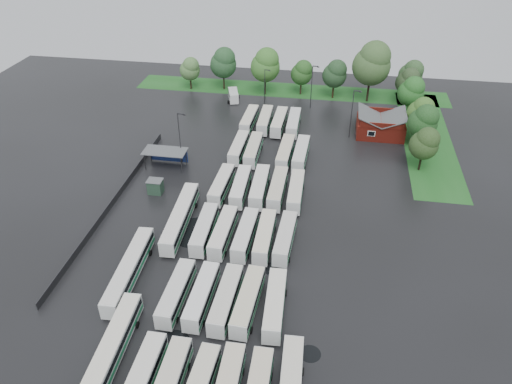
# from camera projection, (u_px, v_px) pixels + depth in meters

# --- Properties ---
(ground) EXTENTS (160.00, 160.00, 0.00)m
(ground) POSITION_uv_depth(u_px,v_px,m) (230.00, 247.00, 76.36)
(ground) COLOR black
(ground) RESTS_ON ground
(brick_building) EXTENTS (10.07, 8.60, 5.39)m
(brick_building) POSITION_uv_depth(u_px,v_px,m) (380.00, 127.00, 107.29)
(brick_building) COLOR maroon
(brick_building) RESTS_ON ground
(wash_shed) EXTENTS (8.20, 4.20, 3.58)m
(wash_shed) POSITION_uv_depth(u_px,v_px,m) (166.00, 152.00, 95.27)
(wash_shed) COLOR #2D2D30
(wash_shed) RESTS_ON ground
(utility_hut) EXTENTS (2.70, 2.20, 2.62)m
(utility_hut) POSITION_uv_depth(u_px,v_px,m) (155.00, 186.00, 88.27)
(utility_hut) COLOR #1F3728
(utility_hut) RESTS_ON ground
(grass_strip_north) EXTENTS (80.00, 10.00, 0.01)m
(grass_strip_north) POSITION_uv_depth(u_px,v_px,m) (290.00, 90.00, 129.53)
(grass_strip_north) COLOR #1B561C
(grass_strip_north) RESTS_ON ground
(grass_strip_east) EXTENTS (10.00, 50.00, 0.01)m
(grass_strip_east) POSITION_uv_depth(u_px,v_px,m) (427.00, 138.00, 106.95)
(grass_strip_east) COLOR #1B561C
(grass_strip_east) RESTS_ON ground
(west_fence) EXTENTS (0.10, 50.00, 1.20)m
(west_fence) POSITION_uv_depth(u_px,v_px,m) (114.00, 201.00, 85.70)
(west_fence) COLOR #2D2D30
(west_fence) RESTS_ON ground
(bus_r0c0) EXTENTS (2.40, 11.18, 3.11)m
(bus_r0c0) POSITION_uv_depth(u_px,v_px,m) (142.00, 379.00, 54.67)
(bus_r0c0) COLOR silver
(bus_r0c0) RESTS_ON ground
(bus_r1c0) EXTENTS (2.48, 10.89, 3.02)m
(bus_r1c0) POSITION_uv_depth(u_px,v_px,m) (176.00, 293.00, 65.83)
(bus_r1c0) COLOR silver
(bus_r1c0) RESTS_ON ground
(bus_r1c1) EXTENTS (2.48, 10.85, 3.01)m
(bus_r1c1) POSITION_uv_depth(u_px,v_px,m) (202.00, 296.00, 65.37)
(bus_r1c1) COLOR silver
(bus_r1c1) RESTS_ON ground
(bus_r1c2) EXTENTS (2.61, 11.12, 3.08)m
(bus_r1c2) POSITION_uv_depth(u_px,v_px,m) (226.00, 299.00, 64.79)
(bus_r1c2) COLOR silver
(bus_r1c2) RESTS_ON ground
(bus_r1c3) EXTENTS (2.88, 11.18, 3.08)m
(bus_r1c3) POSITION_uv_depth(u_px,v_px,m) (248.00, 301.00, 64.52)
(bus_r1c3) COLOR silver
(bus_r1c3) RESTS_ON ground
(bus_r1c4) EXTENTS (2.87, 11.15, 3.08)m
(bus_r1c4) POSITION_uv_depth(u_px,v_px,m) (275.00, 304.00, 64.02)
(bus_r1c4) COLOR silver
(bus_r1c4) RESTS_ON ground
(bus_r2c0) EXTENTS (2.62, 11.03, 3.06)m
(bus_r2c0) POSITION_uv_depth(u_px,v_px,m) (204.00, 229.00, 77.28)
(bus_r2c0) COLOR silver
(bus_r2c0) RESTS_ON ground
(bus_r2c1) EXTENTS (2.55, 11.02, 3.06)m
(bus_r2c1) POSITION_uv_depth(u_px,v_px,m) (223.00, 232.00, 76.69)
(bus_r2c1) COLOR silver
(bus_r2c1) RESTS_ON ground
(bus_r2c2) EXTENTS (2.57, 10.93, 3.03)m
(bus_r2c2) POSITION_uv_depth(u_px,v_px,m) (245.00, 234.00, 76.22)
(bus_r2c2) COLOR silver
(bus_r2c2) RESTS_ON ground
(bus_r2c3) EXTENTS (2.44, 10.95, 3.04)m
(bus_r2c3) POSITION_uv_depth(u_px,v_px,m) (265.00, 236.00, 75.85)
(bus_r2c3) COLOR silver
(bus_r2c3) RESTS_ON ground
(bus_r2c4) EXTENTS (2.67, 10.88, 3.01)m
(bus_r2c4) POSITION_uv_depth(u_px,v_px,m) (285.00, 238.00, 75.56)
(bus_r2c4) COLOR silver
(bus_r2c4) RESTS_ON ground
(bus_r3c0) EXTENTS (2.63, 10.97, 3.04)m
(bus_r3c0) POSITION_uv_depth(u_px,v_px,m) (222.00, 185.00, 88.06)
(bus_r3c0) COLOR silver
(bus_r3c0) RESTS_ON ground
(bus_r3c1) EXTENTS (2.63, 10.99, 3.04)m
(bus_r3c1) POSITION_uv_depth(u_px,v_px,m) (241.00, 186.00, 87.60)
(bus_r3c1) COLOR silver
(bus_r3c1) RESTS_ON ground
(bus_r3c2) EXTENTS (2.73, 11.38, 3.15)m
(bus_r3c2) POSITION_uv_depth(u_px,v_px,m) (260.00, 187.00, 87.45)
(bus_r3c2) COLOR silver
(bus_r3c2) RESTS_ON ground
(bus_r3c3) EXTENTS (2.43, 11.22, 3.12)m
(bus_r3c3) POSITION_uv_depth(u_px,v_px,m) (278.00, 188.00, 86.98)
(bus_r3c3) COLOR silver
(bus_r3c3) RESTS_ON ground
(bus_r3c4) EXTENTS (2.52, 10.98, 3.05)m
(bus_r3c4) POSITION_uv_depth(u_px,v_px,m) (296.00, 191.00, 86.32)
(bus_r3c4) COLOR silver
(bus_r3c4) RESTS_ON ground
(bus_r4c0) EXTENTS (2.41, 10.89, 3.03)m
(bus_r4c0) POSITION_uv_depth(u_px,v_px,m) (239.00, 148.00, 99.65)
(bus_r4c0) COLOR silver
(bus_r4c0) RESTS_ON ground
(bus_r4c1) EXTENTS (2.48, 11.10, 3.08)m
(bus_r4c1) POSITION_uv_depth(u_px,v_px,m) (253.00, 150.00, 98.90)
(bus_r4c1) COLOR silver
(bus_r4c1) RESTS_ON ground
(bus_r4c3) EXTENTS (2.71, 11.30, 3.13)m
(bus_r4c3) POSITION_uv_depth(u_px,v_px,m) (285.00, 153.00, 97.86)
(bus_r4c3) COLOR silver
(bus_r4c3) RESTS_ON ground
(bus_r4c4) EXTENTS (2.68, 11.26, 3.12)m
(bus_r4c4) POSITION_uv_depth(u_px,v_px,m) (301.00, 153.00, 97.58)
(bus_r4c4) COLOR silver
(bus_r4c4) RESTS_ON ground
(bus_r5c0) EXTENTS (2.58, 11.00, 3.05)m
(bus_r5c0) POSITION_uv_depth(u_px,v_px,m) (249.00, 120.00, 110.69)
(bus_r5c0) COLOR silver
(bus_r5c0) RESTS_ON ground
(bus_r5c1) EXTENTS (2.54, 11.11, 3.08)m
(bus_r5c1) POSITION_uv_depth(u_px,v_px,m) (265.00, 120.00, 110.40)
(bus_r5c1) COLOR silver
(bus_r5c1) RESTS_ON ground
(bus_r5c2) EXTENTS (2.59, 11.20, 3.10)m
(bus_r5c2) POSITION_uv_depth(u_px,v_px,m) (279.00, 122.00, 109.61)
(bus_r5c2) COLOR silver
(bus_r5c2) RESTS_ON ground
(bus_r5c3) EXTENTS (2.54, 11.27, 3.13)m
(bus_r5c3) POSITION_uv_depth(u_px,v_px,m) (294.00, 123.00, 109.15)
(bus_r5c3) COLOR silver
(bus_r5c3) RESTS_ON ground
(artic_bus_west_a) EXTENTS (2.94, 16.35, 3.02)m
(artic_bus_west_a) POSITION_uv_depth(u_px,v_px,m) (111.00, 351.00, 57.92)
(artic_bus_west_a) COLOR silver
(artic_bus_west_a) RESTS_ON ground
(artic_bus_west_b) EXTENTS (3.09, 16.85, 3.11)m
(artic_bus_west_b) POSITION_uv_depth(u_px,v_px,m) (180.00, 217.00, 79.83)
(artic_bus_west_b) COLOR silver
(artic_bus_west_b) RESTS_ON ground
(artic_bus_west_c) EXTENTS (3.01, 16.41, 3.03)m
(artic_bus_west_c) POSITION_uv_depth(u_px,v_px,m) (129.00, 270.00, 69.55)
(artic_bus_west_c) COLOR silver
(artic_bus_west_c) RESTS_ON ground
(minibus) EXTENTS (3.66, 6.14, 2.52)m
(minibus) POSITION_uv_depth(u_px,v_px,m) (233.00, 95.00, 123.15)
(minibus) COLOR silver
(minibus) RESTS_ON ground
(tree_north_0) EXTENTS (5.17, 5.17, 8.57)m
(tree_north_0) POSITION_uv_depth(u_px,v_px,m) (190.00, 69.00, 127.25)
(tree_north_0) COLOR black
(tree_north_0) RESTS_ON ground
(tree_north_1) EXTENTS (6.72, 6.72, 11.13)m
(tree_north_1) POSITION_uv_depth(u_px,v_px,m) (224.00, 62.00, 126.30)
(tree_north_1) COLOR black
(tree_north_1) RESTS_ON ground
(tree_north_2) EXTENTS (7.31, 7.31, 12.10)m
(tree_north_2) POSITION_uv_depth(u_px,v_px,m) (266.00, 65.00, 123.00)
(tree_north_2) COLOR black
(tree_north_2) RESTS_ON ground
(tree_north_3) EXTENTS (5.41, 5.41, 8.96)m
(tree_north_3) POSITION_uv_depth(u_px,v_px,m) (302.00, 72.00, 124.25)
(tree_north_3) COLOR #342319
(tree_north_3) RESTS_ON ground
(tree_north_4) EXTENTS (5.96, 5.96, 9.88)m
(tree_north_4) POSITION_uv_depth(u_px,v_px,m) (335.00, 74.00, 121.83)
(tree_north_4) COLOR #342113
(tree_north_4) RESTS_ON ground
(tree_north_5) EXTENTS (9.12, 9.12, 15.10)m
(tree_north_5) POSITION_uv_depth(u_px,v_px,m) (373.00, 63.00, 118.20)
(tree_north_5) COLOR black
(tree_north_5) RESTS_ON ground
(tree_north_6) EXTENTS (5.94, 5.94, 9.83)m
(tree_north_6) POSITION_uv_depth(u_px,v_px,m) (411.00, 74.00, 121.80)
(tree_north_6) COLOR black
(tree_north_6) RESTS_ON ground
(tree_east_0) EXTENTS (5.45, 5.45, 9.03)m
(tree_east_0) POSITION_uv_depth(u_px,v_px,m) (425.00, 143.00, 92.40)
(tree_east_0) COLOR black
(tree_east_0) RESTS_ON ground
(tree_east_1) EXTENTS (5.98, 5.98, 9.91)m
(tree_east_1) POSITION_uv_depth(u_px,v_px,m) (424.00, 121.00, 99.18)
(tree_east_1) COLOR black
(tree_east_1) RESTS_ON ground
(tree_east_2) EXTENTS (5.53, 5.53, 9.17)m
(tree_east_2) POSITION_uv_depth(u_px,v_px,m) (421.00, 112.00, 104.06)
(tree_east_2) COLOR black
(tree_east_2) RESTS_ON ground
(tree_east_3) EXTENTS (5.98, 5.98, 9.90)m
(tree_east_3) POSITION_uv_depth(u_px,v_px,m) (412.00, 91.00, 112.20)
(tree_east_3) COLOR black
(tree_east_3) RESTS_ON ground
(tree_east_4) EXTENTS (5.55, 5.55, 9.20)m
(tree_east_4) POSITION_uv_depth(u_px,v_px,m) (408.00, 81.00, 118.89)
(tree_east_4) COLOR #2E2118
(tree_east_4) RESTS_ON ground
(lamp_post_ne) EXTENTS (1.65, 0.32, 10.72)m
(lamp_post_ne) POSITION_uv_depth(u_px,v_px,m) (353.00, 111.00, 103.63)
(lamp_post_ne) COLOR #2D2D30
(lamp_post_ne) RESTS_ON ground
(lamp_post_nw) EXTENTS (1.66, 0.32, 10.78)m
(lamp_post_nw) POSITION_uv_depth(u_px,v_px,m) (180.00, 135.00, 94.17)
(lamp_post_nw) COLOR #2D2D30
(lamp_post_nw) RESTS_ON ground
(lamp_post_back_w) EXTENTS (1.39, 0.27, 9.05)m
(lamp_post_back_w) POSITION_uv_depth(u_px,v_px,m) (265.00, 85.00, 118.39)
(lamp_post_back_w) COLOR #2D2D30
(lamp_post_back_w) RESTS_ON ground
(lamp_post_back_e) EXTENTS (1.60, 0.31, 10.39)m
(lamp_post_back_e) POSITION_uv_depth(u_px,v_px,m) (312.00, 84.00, 116.96)
(lamp_post_back_e) COLOR #2D2D30
(lamp_post_back_e) RESTS_ON ground
(puddle_0) EXTENTS (4.43, 4.43, 0.01)m
(puddle_0) POSITION_uv_depth(u_px,v_px,m) (173.00, 344.00, 60.86)
(puddle_0) COLOR black
(puddle_0) RESTS_ON ground
(puddle_2) EXTENTS (8.05, 8.05, 0.01)m
(puddle_2) POSITION_uv_depth(u_px,v_px,m) (196.00, 232.00, 79.34)
(puddle_2) COLOR black
(puddle_2) RESTS_ON ground
(puddle_3) EXTENTS (2.94, 2.94, 0.01)m
(puddle_3) POSITION_uv_depth(u_px,v_px,m) (273.00, 269.00, 72.16)
(puddle_3) COLOR black
(puddle_3) RESTS_ON ground
(puddle_4) EXTENTS (2.66, 2.66, 0.01)m
(puddle_4) POSITION_uv_depth(u_px,v_px,m) (310.00, 354.00, 59.61)
(puddle_4) COLOR black
(puddle_4) RESTS_ON ground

